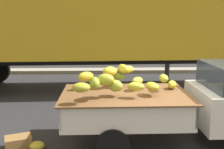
{
  "coord_description": "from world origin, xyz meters",
  "views": [
    {
      "loc": [
        -1.34,
        -5.13,
        2.59
      ],
      "look_at": [
        -1.13,
        1.04,
        1.34
      ],
      "focal_mm": 43.2,
      "sensor_mm": 36.0,
      "label": 1
    }
  ],
  "objects": [
    {
      "name": "ground",
      "position": [
        0.0,
        0.0,
        0.0
      ],
      "size": [
        220.0,
        220.0,
        0.0
      ],
      "primitive_type": "plane",
      "color": "#28282B"
    },
    {
      "name": "semi_trailer",
      "position": [
        -2.22,
        4.96,
        2.54
      ],
      "size": [
        12.08,
        2.99,
        3.95
      ],
      "rotation": [
        0.0,
        0.0,
        0.04
      ],
      "color": "gold",
      "rests_on": "ground"
    },
    {
      "name": "curb_strip",
      "position": [
        0.0,
        8.23,
        0.08
      ],
      "size": [
        80.0,
        0.8,
        0.16
      ],
      "primitive_type": "cube",
      "color": "gray",
      "rests_on": "ground"
    },
    {
      "name": "fallen_banana_bunch_near_tailgate",
      "position": [
        -2.69,
        -0.02,
        0.08
      ],
      "size": [
        0.3,
        0.28,
        0.17
      ],
      "primitive_type": "ellipsoid",
      "rotation": [
        0.0,
        0.0,
        0.01
      ],
      "color": "gold",
      "rests_on": "ground"
    },
    {
      "name": "produce_crate",
      "position": [
        -3.09,
        0.09,
        0.12
      ],
      "size": [
        0.61,
        0.52,
        0.24
      ],
      "primitive_type": "cube",
      "rotation": [
        0.0,
        0.0,
        0.35
      ],
      "color": "olive",
      "rests_on": "ground"
    },
    {
      "name": "pickup_truck",
      "position": [
        0.94,
        0.3,
        0.89
      ],
      "size": [
        4.7,
        1.8,
        1.7
      ],
      "rotation": [
        0.0,
        0.0,
        0.01
      ],
      "color": "silver",
      "rests_on": "ground"
    }
  ]
}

